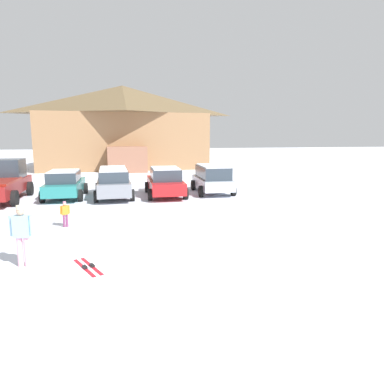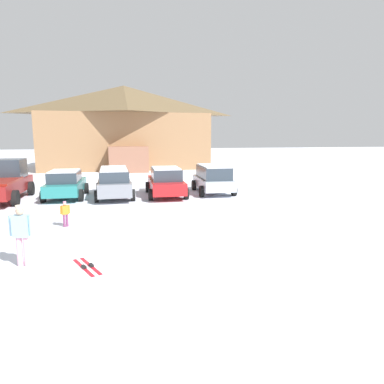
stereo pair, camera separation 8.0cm
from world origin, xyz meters
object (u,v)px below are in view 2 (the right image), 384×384
(parked_teal_hatchback, at_px, (66,184))
(skier_adult_in_blue_parka, at_px, (21,232))
(parked_grey_wagon, at_px, (114,181))
(pickup_truck, at_px, (2,182))
(ski_lodge, at_px, (125,126))
(skier_child_in_orange_jacket, at_px, (65,212))
(pair_of_skis, at_px, (87,267))
(parked_silver_wagon, at_px, (213,178))
(parked_red_sedan, at_px, (166,181))

(parked_teal_hatchback, distance_m, skier_adult_in_blue_parka, 10.37)
(parked_grey_wagon, relative_size, pickup_truck, 0.89)
(ski_lodge, xyz_separation_m, parked_grey_wagon, (-0.66, -18.47, -3.47))
(parked_grey_wagon, distance_m, pickup_truck, 5.87)
(skier_adult_in_blue_parka, bearing_deg, ski_lodge, 84.52)
(pickup_truck, distance_m, skier_child_in_orange_jacket, 7.61)
(pickup_truck, bearing_deg, ski_lodge, 70.34)
(ski_lodge, relative_size, parked_teal_hatchback, 4.38)
(ski_lodge, xyz_separation_m, pair_of_skis, (-1.06, -28.99, -4.34))
(parked_teal_hatchback, xyz_separation_m, pickup_truck, (-3.21, -0.06, 0.20))
(ski_lodge, bearing_deg, skier_child_in_orange_jacket, -95.36)
(pickup_truck, relative_size, pair_of_skis, 3.71)
(ski_lodge, height_order, parked_silver_wagon, ski_lodge)
(parked_silver_wagon, bearing_deg, ski_lodge, 105.89)
(parked_silver_wagon, xyz_separation_m, pickup_truck, (-11.69, -0.13, 0.09))
(pickup_truck, height_order, skier_adult_in_blue_parka, pickup_truck)
(pair_of_skis, bearing_deg, skier_adult_in_blue_parka, 165.79)
(ski_lodge, relative_size, parked_red_sedan, 3.95)
(parked_red_sedan, xyz_separation_m, pair_of_skis, (-3.30, -10.39, -0.81))
(pair_of_skis, bearing_deg, parked_teal_hatchback, 101.80)
(pickup_truck, relative_size, skier_adult_in_blue_parka, 3.20)
(parked_grey_wagon, xyz_separation_m, skier_child_in_orange_jacket, (-1.65, -6.13, -0.34))
(parked_silver_wagon, xyz_separation_m, skier_adult_in_blue_parka, (-7.90, -10.43, 0.04))
(skier_child_in_orange_jacket, bearing_deg, parked_teal_hatchback, 98.97)
(ski_lodge, xyz_separation_m, skier_adult_in_blue_parka, (-2.74, -28.57, -3.42))
(parked_teal_hatchback, height_order, pickup_truck, pickup_truck)
(skier_adult_in_blue_parka, bearing_deg, skier_child_in_orange_jacket, 83.82)
(parked_grey_wagon, height_order, pair_of_skis, parked_grey_wagon)
(ski_lodge, distance_m, pickup_truck, 19.69)
(parked_silver_wagon, relative_size, pickup_truck, 0.76)
(parked_grey_wagon, relative_size, skier_adult_in_blue_parka, 2.85)
(parked_red_sedan, bearing_deg, parked_grey_wagon, 177.26)
(skier_adult_in_blue_parka, height_order, pair_of_skis, skier_adult_in_blue_parka)
(parked_teal_hatchback, xyz_separation_m, parked_silver_wagon, (8.48, 0.07, 0.11))
(skier_adult_in_blue_parka, bearing_deg, parked_grey_wagon, 78.38)
(parked_teal_hatchback, xyz_separation_m, parked_red_sedan, (5.55, -0.39, 0.04))
(skier_adult_in_blue_parka, bearing_deg, parked_red_sedan, 63.46)
(skier_adult_in_blue_parka, xyz_separation_m, pair_of_skis, (1.67, -0.42, -0.92))
(ski_lodge, bearing_deg, pickup_truck, -109.66)
(ski_lodge, xyz_separation_m, pickup_truck, (-6.53, -18.27, -3.37))
(parked_red_sedan, distance_m, pair_of_skis, 10.93)
(parked_red_sedan, distance_m, parked_silver_wagon, 2.96)
(parked_silver_wagon, height_order, pair_of_skis, parked_silver_wagon)
(skier_child_in_orange_jacket, bearing_deg, parked_grey_wagon, 74.95)
(parked_silver_wagon, height_order, skier_child_in_orange_jacket, parked_silver_wagon)
(parked_silver_wagon, bearing_deg, parked_red_sedan, -171.04)
(ski_lodge, relative_size, skier_adult_in_blue_parka, 10.57)
(parked_red_sedan, bearing_deg, pair_of_skis, -107.63)
(skier_child_in_orange_jacket, bearing_deg, parked_silver_wagon, 40.80)
(ski_lodge, relative_size, parked_grey_wagon, 3.70)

